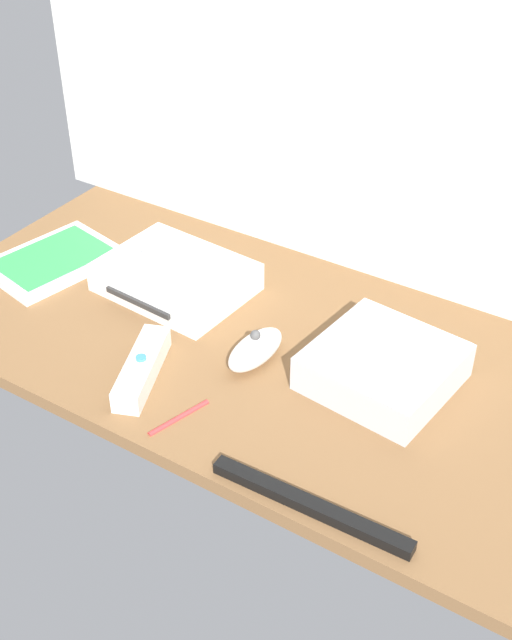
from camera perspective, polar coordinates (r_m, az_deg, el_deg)
ground_plane at (r=114.56cm, az=0.00°, el=-2.02°), size 100.00×48.00×2.00cm
back_wall at (r=117.74cm, az=6.73°, el=17.22°), size 110.00×1.20×64.00cm
game_console at (r=123.99cm, az=-5.56°, el=2.95°), size 22.10×17.65×4.40cm
mini_computer at (r=107.21cm, az=8.75°, el=-3.16°), size 18.75×18.75×5.30cm
game_case at (r=133.96cm, az=-13.70°, el=4.04°), size 17.22×21.39×1.56cm
remote_wand at (r=108.45cm, az=-7.85°, el=-3.30°), size 8.79×15.09×3.40cm
remote_nunchuk at (r=109.62cm, az=-0.04°, el=-2.03°), size 5.45×10.41×5.10cm
remote_classic_pad at (r=121.26cm, az=-5.81°, el=3.90°), size 15.38×9.93×2.40cm
sensor_bar at (r=92.15cm, az=3.74°, el=-12.61°), size 24.04×2.42×1.40cm
stylus_pen at (r=102.59cm, az=-5.18°, el=-6.67°), size 3.18×8.84×0.70cm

